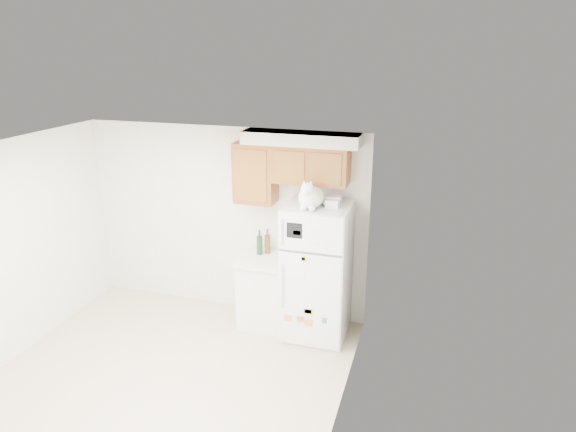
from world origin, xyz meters
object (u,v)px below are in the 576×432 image
at_px(cat, 310,197).
at_px(storage_box_back, 333,200).
at_px(base_counter, 266,290).
at_px(bottle_amber, 267,241).
at_px(bottle_green, 260,242).
at_px(refrigerator, 317,272).
at_px(storage_box_front, 333,203).

relative_size(cat, storage_box_back, 2.88).
distance_m(base_counter, storage_box_back, 1.54).
relative_size(storage_box_back, bottle_amber, 0.55).
bearing_deg(bottle_green, bottle_amber, 35.17).
bearing_deg(bottle_green, storage_box_back, -4.85).
height_order(cat, storage_box_back, cat).
bearing_deg(refrigerator, bottle_amber, 162.19).
bearing_deg(bottle_green, cat, -22.15).
xyz_separation_m(refrigerator, bottle_amber, (-0.71, 0.23, 0.23)).
bearing_deg(refrigerator, bottle_green, 168.13).
relative_size(cat, storage_box_front, 3.45).
bearing_deg(cat, refrigerator, 64.99).
height_order(base_counter, storage_box_front, storage_box_front).
relative_size(refrigerator, bottle_amber, 5.21).
bearing_deg(base_counter, refrigerator, -6.09).
distance_m(cat, bottle_green, 1.09).
distance_m(cat, storage_box_back, 0.32).
bearing_deg(cat, bottle_amber, 150.97).
distance_m(refrigerator, cat, 1.00).
relative_size(cat, bottle_amber, 1.59).
relative_size(base_counter, storage_box_front, 6.13).
relative_size(refrigerator, cat, 3.28).
distance_m(base_counter, storage_box_front, 1.55).
height_order(storage_box_back, bottle_amber, storage_box_back).
bearing_deg(refrigerator, storage_box_back, 29.15).
distance_m(storage_box_front, bottle_green, 1.19).
bearing_deg(storage_box_back, refrigerator, -152.42).
height_order(refrigerator, bottle_green, refrigerator).
height_order(refrigerator, cat, cat).
height_order(cat, storage_box_front, cat).
bearing_deg(bottle_amber, cat, -29.03).
bearing_deg(bottle_amber, base_counter, -83.35).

